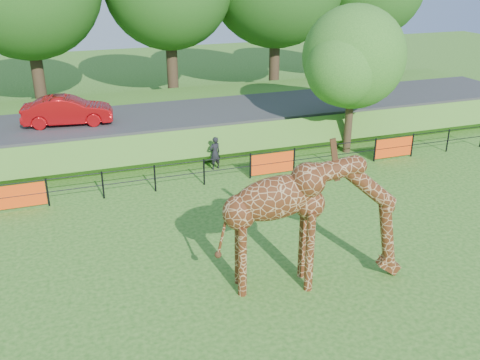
{
  "coord_description": "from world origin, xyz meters",
  "views": [
    {
      "loc": [
        -5.37,
        -11.34,
        8.52
      ],
      "look_at": [
        -0.09,
        3.43,
        2.0
      ],
      "focal_mm": 40.0,
      "sensor_mm": 36.0,
      "label": 1
    }
  ],
  "objects_px": {
    "visitor": "(215,153)",
    "giraffe": "(313,223)",
    "car_red": "(68,111)",
    "tree_east": "(355,61)"
  },
  "relations": [
    {
      "from": "visitor",
      "to": "giraffe",
      "type": "bearing_deg",
      "value": 72.37
    },
    {
      "from": "car_red",
      "to": "giraffe",
      "type": "bearing_deg",
      "value": -150.18
    },
    {
      "from": "giraffe",
      "to": "visitor",
      "type": "xyz_separation_m",
      "value": [
        0.09,
        9.38,
        -1.16
      ]
    },
    {
      "from": "visitor",
      "to": "tree_east",
      "type": "relative_size",
      "value": 0.22
    },
    {
      "from": "car_red",
      "to": "visitor",
      "type": "xyz_separation_m",
      "value": [
        5.75,
        -4.17,
        -1.35
      ]
    },
    {
      "from": "giraffe",
      "to": "car_red",
      "type": "height_order",
      "value": "giraffe"
    },
    {
      "from": "car_red",
      "to": "visitor",
      "type": "height_order",
      "value": "car_red"
    },
    {
      "from": "tree_east",
      "to": "car_red",
      "type": "bearing_deg",
      "value": 161.73
    },
    {
      "from": "giraffe",
      "to": "visitor",
      "type": "distance_m",
      "value": 9.46
    },
    {
      "from": "giraffe",
      "to": "tree_east",
      "type": "height_order",
      "value": "tree_east"
    }
  ]
}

